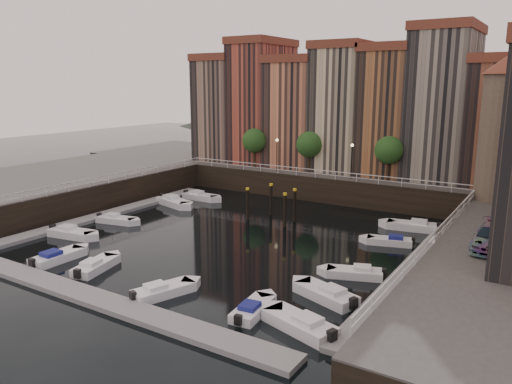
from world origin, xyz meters
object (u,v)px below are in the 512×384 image
Objects in this scene: boat_left_3 at (174,202)px; car_b at (509,221)px; boat_left_2 at (116,220)px; car_c at (492,239)px; boat_left_1 at (71,233)px; car_a at (501,225)px; gangway at (456,218)px; corner_tower at (506,125)px; mooring_pilings at (274,205)px.

boat_left_3 is 1.21× the size of car_b.
boat_left_2 is 34.95m from car_c.
boat_left_3 is 0.99× the size of car_c.
car_c reaches higher than boat_left_1.
gangway is at bearing 140.66° from car_a.
gangway is at bearing 110.00° from car_c.
boat_left_2 is 1.11× the size of car_a.
boat_left_3 is (-0.02, 8.85, 0.07)m from boat_left_2.
car_b is (35.02, 12.84, 3.36)m from boat_left_1.
gangway is 12.59m from car_c.
corner_tower is 35.79m from boat_left_3.
car_a is at bearing -122.16° from car_b.
car_b is (35.21, -1.57, 3.33)m from boat_left_3.
car_c is at bearing 3.99° from boat_left_3.
boat_left_3 is at bearing 78.18° from boat_left_2.
car_b is at bearing -50.66° from gangway.
corner_tower reaches higher than gangway.
car_a is (34.66, 11.42, 3.31)m from boat_left_1.
boat_left_3 is (-13.33, -0.53, -1.24)m from mooring_pilings.
boat_left_3 is at bearing -177.70° from mooring_pilings.
car_c reaches higher than gangway.
gangway reaches higher than boat_left_3.
corner_tower is at bearing 16.02° from boat_left_2.
corner_tower is 13.58m from car_a.
car_b reaches higher than boat_left_3.
car_a is (34.84, -2.99, 3.27)m from boat_left_3.
car_a is at bearing 88.32° from car_c.
boat_left_1 is at bearing -142.52° from car_a.
boat_left_2 is at bearing -178.15° from car_c.
boat_left_3 is (-30.37, -4.33, -1.51)m from gangway.
car_c is (-0.44, -5.75, 0.05)m from car_b.
mooring_pilings is 1.08× the size of car_b.
boat_left_1 is at bearing -177.62° from car_b.
gangway is 35.57m from boat_left_1.
boat_left_1 is at bearing -148.16° from gangway.
corner_tower is 2.55× the size of boat_left_3.
mooring_pilings is at bearing -167.45° from gangway.
gangway is at bearing 23.41° from boat_left_1.
corner_tower reaches higher than boat_left_2.
boat_left_2 is at bearing -152.00° from corner_tower.
car_a is (1.57, -11.82, -6.51)m from corner_tower.
mooring_pilings is 22.93m from car_c.
car_c is at bearing -20.13° from mooring_pilings.
gangway is 1.53× the size of boat_left_3.
gangway is at bearing 23.99° from boat_left_3.
corner_tower is at bearing 116.81° from car_a.
mooring_pilings is at bearing 40.26° from boat_left_1.
gangway is 1.87× the size of boat_left_2.
boat_left_1 is 5.57m from boat_left_2.
boat_left_1 is 1.24× the size of car_a.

